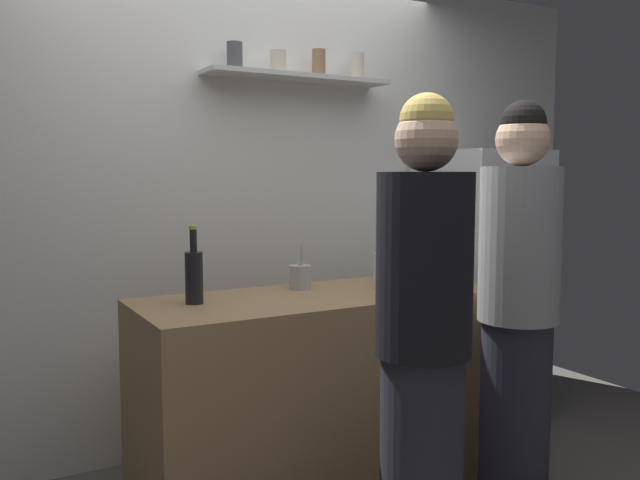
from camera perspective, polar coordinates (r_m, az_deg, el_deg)
name	(u,v)px	position (r m, az deg, el deg)	size (l,w,h in m)	color
back_wall_assembly	(235,203)	(3.60, -7.30, 3.22)	(4.80, 0.32, 2.60)	white
refrigerator	(479,285)	(4.08, 13.54, -3.78)	(0.59, 0.66, 1.60)	silver
counter	(320,391)	(3.15, 0.00, -12.86)	(1.67, 0.66, 0.91)	#9E7A51
baking_pan	(431,277)	(3.42, 9.53, -3.20)	(0.34, 0.24, 0.05)	gray
utensil_holder	(300,277)	(3.17, -1.74, -3.19)	(0.10, 0.10, 0.22)	#B2B2B7
wine_bottle_pale_glass	(386,269)	(2.94, 5.71, -2.54)	(0.07, 0.07, 0.33)	#B2BFB2
wine_bottle_dark_glass	(194,275)	(2.85, -10.81, -2.96)	(0.08, 0.08, 0.33)	black
water_bottle_plastic	(382,269)	(3.18, 5.38, -2.53)	(0.09, 0.09, 0.21)	silver
person_grey_hoodie	(518,309)	(2.97, 16.69, -5.72)	(0.34, 0.34, 1.76)	#262633
person_blonde	(423,342)	(2.40, 8.89, -8.66)	(0.34, 0.34, 1.73)	#262633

